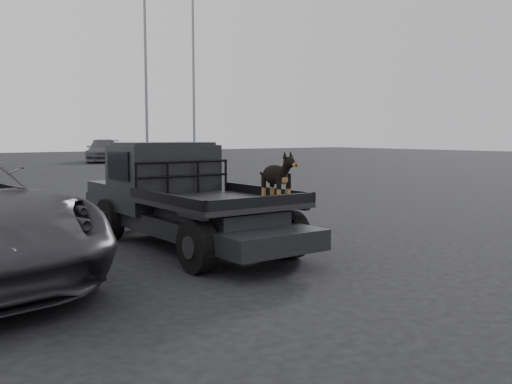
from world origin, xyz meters
TOP-DOWN VIEW (x-y plane):
  - ground at (0.00, 0.00)m, footprint 120.00×120.00m
  - flatbed_ute at (0.38, 1.48)m, footprint 2.00×5.40m
  - ute_cab at (0.38, 2.43)m, footprint 1.72×1.30m
  - headache_rack at (0.38, 1.68)m, footprint 1.80×0.08m
  - dog at (0.79, -0.41)m, footprint 0.32×0.60m
  - distant_car_b at (10.89, 32.67)m, footprint 4.38×6.03m
  - floodlight_mid at (12.02, 27.85)m, footprint 1.08×0.28m
  - floodlight_far at (17.18, 30.61)m, footprint 1.08×0.28m

SIDE VIEW (x-z plane):
  - ground at x=0.00m, z-range 0.00..0.00m
  - flatbed_ute at x=0.38m, z-range 0.00..0.92m
  - distant_car_b at x=10.89m, z-range 0.00..1.62m
  - headache_rack at x=0.38m, z-range 0.92..1.47m
  - dog at x=0.79m, z-range 0.92..1.66m
  - ute_cab at x=0.38m, z-range 0.92..1.80m
  - floodlight_mid at x=12.02m, z-range 0.59..13.46m
  - floodlight_far at x=17.18m, z-range 0.60..14.53m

